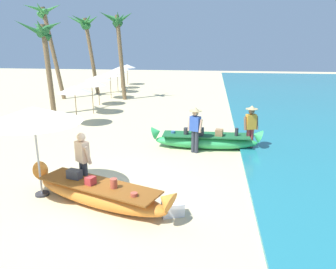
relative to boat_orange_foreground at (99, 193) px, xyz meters
The scene contains 19 objects.
ground_plane 0.67m from the boat_orange_foreground, 100.90° to the left, with size 80.00×80.00×0.00m, color beige.
boat_orange_foreground is the anchor object (origin of this frame).
boat_green_midground 5.46m from the boat_orange_foreground, 62.71° to the left, with size 4.19×0.89×0.86m.
person_vendor_hatted 4.85m from the boat_orange_foreground, 63.79° to the left, with size 0.58×0.44×1.69m.
person_tourist_customer 1.02m from the boat_orange_foreground, 136.62° to the left, with size 0.56×0.47×1.68m.
person_vendor_assistant 6.45m from the boat_orange_foreground, 49.91° to the left, with size 0.58×0.44×1.69m.
patio_umbrella_large 2.52m from the boat_orange_foreground, 169.81° to the left, with size 2.39×2.39×2.38m.
parasol_row_0 8.68m from the boat_orange_foreground, 116.50° to the left, with size 1.60×1.60×1.91m.
parasol_row_1 11.14m from the boat_orange_foreground, 111.06° to the left, with size 1.60×1.60×1.91m.
parasol_row_2 13.74m from the boat_orange_foreground, 109.35° to the left, with size 1.60×1.60×1.91m.
parasol_row_3 16.24m from the boat_orange_foreground, 106.41° to the left, with size 1.60×1.60×1.91m.
parasol_row_4 18.99m from the boat_orange_foreground, 104.89° to the left, with size 1.60×1.60×1.91m.
parasol_row_5 21.50m from the boat_orange_foreground, 104.30° to the left, with size 1.60×1.60×1.91m.
parasol_row_6 23.99m from the boat_orange_foreground, 102.98° to the left, with size 1.60×1.60×1.91m.
palm_tree_tall_inland 16.21m from the boat_orange_foreground, 103.94° to the left, with size 2.35×2.19×5.98m.
palm_tree_leaning_seaward 17.83m from the boat_orange_foreground, 120.32° to the left, with size 2.78×2.39×6.51m.
palm_tree_mid_cluster 12.27m from the boat_orange_foreground, 122.56° to the left, with size 2.49×2.59×5.14m.
palm_tree_far_behind 19.24m from the boat_orange_foreground, 111.46° to the left, with size 2.58×2.64×5.99m.
cooler_box 1.90m from the boat_orange_foreground, ahead, with size 0.51×0.29×0.32m, color silver.
Camera 1 is at (2.80, -7.55, 3.89)m, focal length 34.58 mm.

